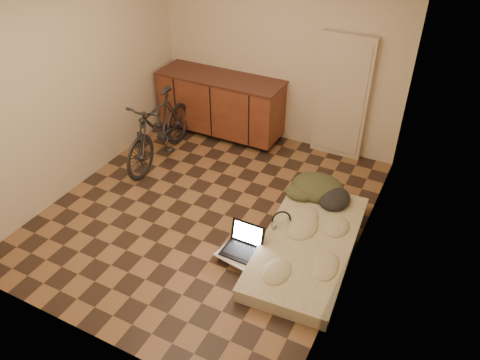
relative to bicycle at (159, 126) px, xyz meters
The scene contains 10 objects.
room_shell 1.53m from the bicycle, 31.11° to the right, with size 3.50×4.00×2.60m.
cabinets 1.09m from the bicycle, 69.59° to the left, with size 1.84×0.62×0.91m.
appliance_panel 2.45m from the bicycle, 31.17° to the left, with size 0.70×0.10×1.70m, color beige.
bicycle is the anchor object (origin of this frame).
futon 2.60m from the bicycle, 18.26° to the right, with size 1.05×1.97×0.16m.
clothing_pile 2.30m from the bicycle, ahead, with size 0.67×0.56×0.27m, color #393E24, non-canonical shape.
headphones 2.22m from the bicycle, 19.16° to the right, with size 0.24×0.22×0.16m, color black, non-canonical shape.
lap_desk 2.35m from the bicycle, 33.07° to the right, with size 0.64×0.46×0.10m.
laptop 2.23m from the bicycle, 32.80° to the right, with size 0.38×0.34×0.26m.
mouse 2.52m from the bicycle, 31.03° to the right, with size 0.06×0.10×0.04m, color white.
Camera 1 is at (2.32, -3.71, 3.52)m, focal length 35.00 mm.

